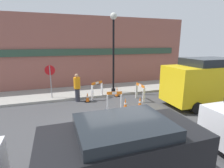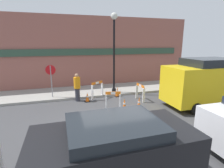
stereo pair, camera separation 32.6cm
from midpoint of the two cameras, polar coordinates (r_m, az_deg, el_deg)
ground_plane at (r=7.33m, az=-0.28°, el=-15.18°), size 60.00×60.00×0.00m
sidewalk_slab at (r=12.77m, az=-8.83°, el=-2.38°), size 18.00×3.04×0.15m
storefront_facade at (r=13.90m, az=-10.39°, el=10.06°), size 18.00×0.22×5.50m
streetlamp_post at (r=11.74m, az=-0.33°, el=13.33°), size 0.44×0.44×5.21m
stop_sign at (r=11.33m, az=-20.27°, el=2.41°), size 0.60×0.08×2.03m
barricade_0 at (r=10.92m, az=8.31°, el=-2.38°), size 0.17×0.96×1.02m
barricade_1 at (r=11.11m, az=-5.71°, el=-1.81°), size 0.85×0.59×1.11m
barricade_2 at (r=8.94m, az=-0.29°, el=-5.70°), size 0.78×0.29×1.10m
traffic_cone_0 at (r=9.31m, az=3.39°, el=-6.70°), size 0.30×0.30×0.65m
traffic_cone_1 at (r=10.67m, az=-8.89°, el=-4.40°), size 0.30×0.30×0.58m
traffic_cone_2 at (r=9.55m, az=8.12°, el=-6.16°), size 0.30×0.30×0.69m
traffic_cone_3 at (r=11.60m, az=0.81°, el=-2.54°), size 0.30×0.30×0.67m
person_worker at (r=10.74m, az=-12.18°, el=-0.93°), size 0.51×0.51×1.71m
parked_car_1 at (r=4.52m, az=1.39°, el=-20.69°), size 3.93×2.00×1.73m
work_van at (r=11.17m, az=27.73°, el=1.17°), size 4.82×2.18×2.67m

